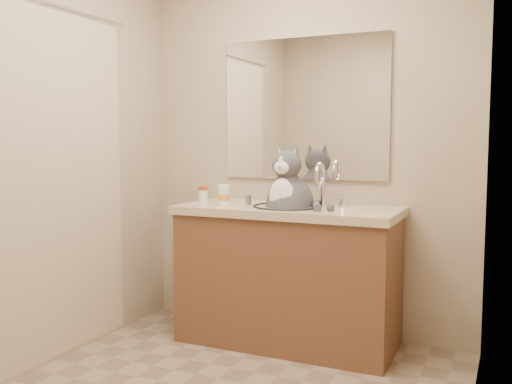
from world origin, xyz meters
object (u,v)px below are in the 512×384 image
pill_bottle_orange (224,196)px  grey_canister (248,200)px  cat (289,202)px  pill_bottle_redcap (203,194)px

pill_bottle_orange → grey_canister: pill_bottle_orange is taller
cat → pill_bottle_redcap: size_ratio=5.86×
pill_bottle_redcap → grey_canister: size_ratio=1.67×
pill_bottle_orange → grey_canister: bearing=35.4°
pill_bottle_redcap → grey_canister: (0.33, -0.02, -0.02)m
pill_bottle_redcap → grey_canister: 0.33m
pill_bottle_redcap → grey_canister: pill_bottle_redcap is taller
pill_bottle_orange → grey_canister: 0.15m
cat → pill_bottle_redcap: 0.60m
cat → pill_bottle_orange: size_ratio=4.69×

